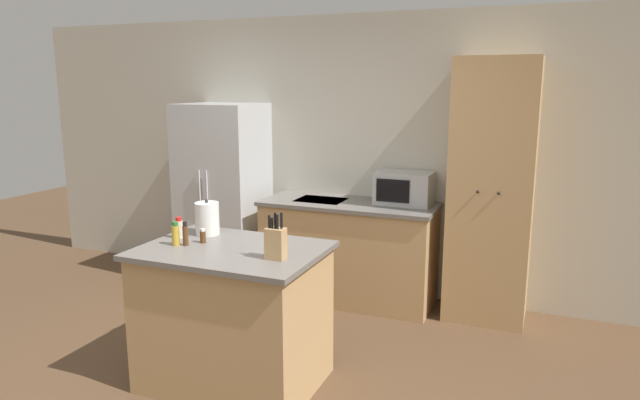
{
  "coord_description": "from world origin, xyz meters",
  "views": [
    {
      "loc": [
        1.78,
        -2.78,
        1.98
      ],
      "look_at": [
        0.07,
        1.4,
        1.05
      ],
      "focal_mm": 32.0,
      "sensor_mm": 36.0,
      "label": 1
    }
  ],
  "objects": [
    {
      "name": "wall_back",
      "position": [
        0.0,
        2.33,
        1.3
      ],
      "size": [
        7.2,
        0.06,
        2.6
      ],
      "color": "beige",
      "rests_on": "ground_plane"
    },
    {
      "name": "refrigerator",
      "position": [
        -1.2,
        1.97,
        0.89
      ],
      "size": [
        0.77,
        0.68,
        1.79
      ],
      "color": "#B7BABC",
      "rests_on": "ground_plane"
    },
    {
      "name": "back_counter",
      "position": [
        0.11,
        1.99,
        0.46
      ],
      "size": [
        1.59,
        0.66,
        0.92
      ],
      "color": "tan",
      "rests_on": "ground_plane"
    },
    {
      "name": "pantry_cabinet",
      "position": [
        1.34,
        2.04,
        1.09
      ],
      "size": [
        0.66,
        0.54,
        2.19
      ],
      "color": "tan",
      "rests_on": "ground_plane"
    },
    {
      "name": "kitchen_island",
      "position": [
        -0.09,
        0.27,
        0.47
      ],
      "size": [
        1.17,
        0.85,
        0.94
      ],
      "color": "tan",
      "rests_on": "ground_plane"
    },
    {
      "name": "microwave",
      "position": [
        0.59,
        2.11,
        1.07
      ],
      "size": [
        0.49,
        0.35,
        0.29
      ],
      "color": "#B2B5B7",
      "rests_on": "back_counter"
    },
    {
      "name": "knife_block",
      "position": [
        0.29,
        0.17,
        1.04
      ],
      "size": [
        0.12,
        0.08,
        0.29
      ],
      "color": "tan",
      "rests_on": "kitchen_island"
    },
    {
      "name": "spice_bottle_tall_dark",
      "position": [
        -0.54,
        0.34,
        1.01
      ],
      "size": [
        0.05,
        0.05,
        0.15
      ],
      "color": "beige",
      "rests_on": "kitchen_island"
    },
    {
      "name": "spice_bottle_short_red",
      "position": [
        -0.39,
        0.21,
        1.01
      ],
      "size": [
        0.04,
        0.04,
        0.16
      ],
      "color": "#563319",
      "rests_on": "kitchen_island"
    },
    {
      "name": "spice_bottle_amber_oil",
      "position": [
        -0.45,
        0.19,
        1.01
      ],
      "size": [
        0.05,
        0.05,
        0.16
      ],
      "color": "gold",
      "rests_on": "kitchen_island"
    },
    {
      "name": "spice_bottle_green_herb",
      "position": [
        -0.32,
        0.31,
        0.98
      ],
      "size": [
        0.04,
        0.04,
        0.1
      ],
      "color": "#563319",
      "rests_on": "kitchen_island"
    },
    {
      "name": "kettle",
      "position": [
        -0.41,
        0.5,
        1.05
      ],
      "size": [
        0.17,
        0.17,
        0.25
      ],
      "color": "white",
      "rests_on": "kitchen_island"
    },
    {
      "name": "fire_extinguisher",
      "position": [
        -1.77,
        1.92,
        0.18
      ],
      "size": [
        0.1,
        0.1,
        0.41
      ],
      "color": "red",
      "rests_on": "ground_plane"
    }
  ]
}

